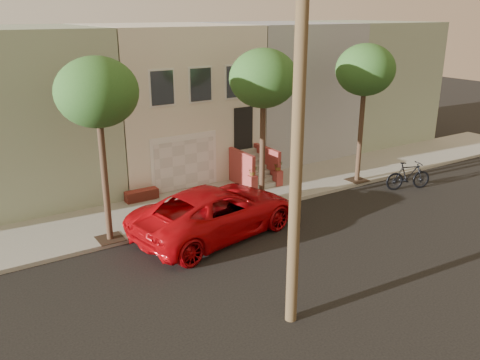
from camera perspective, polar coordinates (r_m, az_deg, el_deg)
ground at (r=17.69m, az=7.06°, el=-7.53°), size 90.00×90.00×0.00m
sidewalk at (r=21.68m, az=-1.90°, el=-2.12°), size 40.00×3.70×0.15m
house_row at (r=25.81m, az=-8.70°, el=9.26°), size 33.10×11.70×7.00m
tree_left at (r=16.91m, az=-15.93°, el=9.42°), size 2.70×2.57×6.30m
tree_mid at (r=19.76m, az=2.68°, el=11.35°), size 2.70×2.57×6.30m
tree_right at (r=23.34m, az=14.05°, el=11.95°), size 2.70×2.57×6.30m
pickup_truck at (r=18.18m, az=-2.74°, el=-3.58°), size 6.86×4.12×1.78m
motorcycle at (r=24.09m, az=18.58°, el=0.48°), size 2.25×1.32×1.30m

